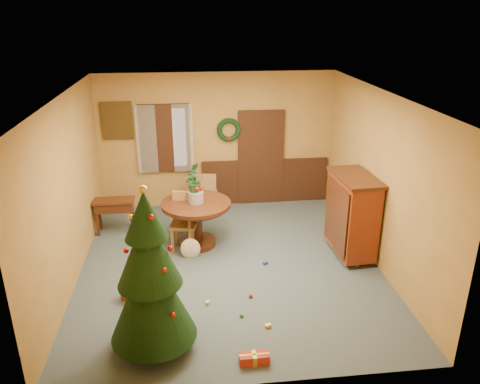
{
  "coord_description": "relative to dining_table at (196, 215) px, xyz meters",
  "views": [
    {
      "loc": [
        -0.63,
        -6.97,
        4.11
      ],
      "look_at": [
        0.23,
        0.4,
        1.18
      ],
      "focal_mm": 35.0,
      "sensor_mm": 36.0,
      "label": 1
    }
  ],
  "objects": [
    {
      "name": "toy_b",
      "position": [
        0.56,
        -2.26,
        -0.57
      ],
      "size": [
        0.06,
        0.06,
        0.06
      ],
      "primitive_type": "sphere",
      "color": "#24872F",
      "rests_on": "floor"
    },
    {
      "name": "room_envelope",
      "position": [
        0.73,
        1.91,
        0.51
      ],
      "size": [
        5.5,
        5.5,
        5.5
      ],
      "color": "#374351",
      "rests_on": "ground"
    },
    {
      "name": "chair_near",
      "position": [
        -0.22,
        -0.01,
        -0.04
      ],
      "size": [
        0.52,
        0.52,
        1.04
      ],
      "color": "brown",
      "rests_on": "floor"
    },
    {
      "name": "stand_plant",
      "position": [
        -0.01,
        1.33,
        0.39
      ],
      "size": [
        0.22,
        0.18,
        0.37
      ],
      "primitive_type": "imported",
      "rotation": [
        0.0,
        0.0,
        0.08
      ],
      "color": "#19471E",
      "rests_on": "plant_stand"
    },
    {
      "name": "christmas_tree",
      "position": [
        -0.63,
        -2.76,
        0.47
      ],
      "size": [
        1.09,
        1.09,
        2.25
      ],
      "color": "#382111",
      "rests_on": "floor"
    },
    {
      "name": "toy_e",
      "position": [
        0.89,
        -2.53,
        -0.58
      ],
      "size": [
        0.09,
        0.07,
        0.05
      ],
      "primitive_type": "cube",
      "rotation": [
        0.0,
        0.0,
        0.32
      ],
      "color": "gold",
      "rests_on": "floor"
    },
    {
      "name": "dining_table",
      "position": [
        0.0,
        0.0,
        0.0
      ],
      "size": [
        1.25,
        1.25,
        0.86
      ],
      "color": "black",
      "rests_on": "floor"
    },
    {
      "name": "toy_d",
      "position": [
        0.75,
        -1.8,
        -0.57
      ],
      "size": [
        0.06,
        0.06,
        0.06
      ],
      "primitive_type": "sphere",
      "color": "#AC180B",
      "rests_on": "floor"
    },
    {
      "name": "sideboard",
      "position": [
        2.68,
        -0.65,
        0.19
      ],
      "size": [
        0.68,
        1.19,
        1.49
      ],
      "color": "#58170A",
      "rests_on": "floor"
    },
    {
      "name": "centerpiece_plant",
      "position": [
        -0.0,
        0.0,
        0.66
      ],
      "size": [
        0.35,
        0.31,
        0.39
      ],
      "primitive_type": "imported",
      "color": "#1E4C23",
      "rests_on": "urn"
    },
    {
      "name": "gift_d",
      "position": [
        0.6,
        -3.19,
        -0.54
      ],
      "size": [
        0.38,
        0.16,
        0.13
      ],
      "color": "maroon",
      "rests_on": "floor"
    },
    {
      "name": "toy_c",
      "position": [
        0.09,
        -1.89,
        -0.58
      ],
      "size": [
        0.08,
        0.09,
        0.05
      ],
      "primitive_type": "cube",
      "rotation": [
        0.0,
        0.0,
        1.18
      ],
      "color": "gold",
      "rests_on": "floor"
    },
    {
      "name": "plant_stand",
      "position": [
        -0.01,
        1.33,
        -0.1
      ],
      "size": [
        0.31,
        0.31,
        0.8
      ],
      "color": "black",
      "rests_on": "floor"
    },
    {
      "name": "gift_b",
      "position": [
        -1.03,
        -1.61,
        -0.48
      ],
      "size": [
        0.33,
        0.33,
        0.25
      ],
      "color": "maroon",
      "rests_on": "floor"
    },
    {
      "name": "chair_far",
      "position": [
        0.26,
        1.38,
        -0.1
      ],
      "size": [
        0.46,
        0.46,
        0.94
      ],
      "color": "brown",
      "rests_on": "floor"
    },
    {
      "name": "urn",
      "position": [
        -0.0,
        0.0,
        0.36
      ],
      "size": [
        0.28,
        0.28,
        0.2
      ],
      "primitive_type": "cylinder",
      "color": "slate",
      "rests_on": "dining_table"
    },
    {
      "name": "gift_c",
      "position": [
        -0.87,
        -2.0,
        -0.53
      ],
      "size": [
        0.34,
        0.33,
        0.15
      ],
      "color": "brown",
      "rests_on": "floor"
    },
    {
      "name": "toy_a",
      "position": [
        1.14,
        -0.84,
        -0.58
      ],
      "size": [
        0.09,
        0.08,
        0.05
      ],
      "primitive_type": "cube",
      "rotation": [
        0.0,
        0.0,
        0.54
      ],
      "color": "#2435A0",
      "rests_on": "floor"
    },
    {
      "name": "writing_desk",
      "position": [
        -1.56,
        0.74,
        -0.09
      ],
      "size": [
        0.77,
        0.38,
        0.68
      ],
      "color": "black",
      "rests_on": "floor"
    },
    {
      "name": "gift_a",
      "position": [
        -0.87,
        -2.22,
        -0.52
      ],
      "size": [
        0.35,
        0.29,
        0.17
      ],
      "color": "brown",
      "rests_on": "floor"
    },
    {
      "name": "guitar",
      "position": [
        -0.13,
        -0.45,
        -0.19
      ],
      "size": [
        0.35,
        0.54,
        0.81
      ],
      "primitive_type": null,
      "rotation": [
        -0.49,
        0.0,
        0.01
      ],
      "color": "beige",
      "rests_on": "floor"
    }
  ]
}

